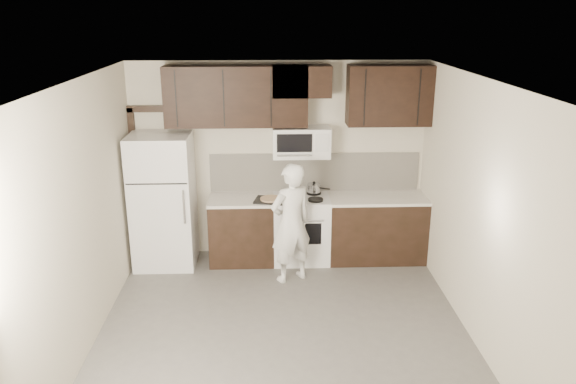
{
  "coord_description": "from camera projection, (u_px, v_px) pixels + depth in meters",
  "views": [
    {
      "loc": [
        -0.15,
        -5.24,
        3.35
      ],
      "look_at": [
        0.08,
        0.9,
        1.33
      ],
      "focal_mm": 35.0,
      "sensor_mm": 36.0,
      "label": 1
    }
  ],
  "objects": [
    {
      "name": "pizza",
      "position": [
        271.0,
        199.0,
        7.43
      ],
      "size": [
        0.34,
        0.34,
        0.02
      ],
      "primitive_type": "cylinder",
      "rotation": [
        0.0,
        0.0,
        -0.2
      ],
      "color": "beige",
      "rests_on": "baking_tray"
    },
    {
      "name": "counter_run",
      "position": [
        323.0,
        228.0,
        7.74
      ],
      "size": [
        2.95,
        0.64,
        0.91
      ],
      "color": "black",
      "rests_on": "floor"
    },
    {
      "name": "floor",
      "position": [
        284.0,
        336.0,
        6.02
      ],
      "size": [
        4.5,
        4.5,
        0.0
      ],
      "primitive_type": "plane",
      "color": "#575452",
      "rests_on": "ground"
    },
    {
      "name": "door_trim",
      "position": [
        138.0,
        170.0,
        7.66
      ],
      "size": [
        0.5,
        0.08,
        2.12
      ],
      "color": "black",
      "rests_on": "floor"
    },
    {
      "name": "back_wall",
      "position": [
        279.0,
        160.0,
        7.74
      ],
      "size": [
        4.0,
        0.0,
        4.0
      ],
      "primitive_type": "plane",
      "rotation": [
        1.57,
        0.0,
        0.0
      ],
      "color": "beige",
      "rests_on": "ground"
    },
    {
      "name": "ceiling",
      "position": [
        283.0,
        82.0,
        5.18
      ],
      "size": [
        4.5,
        4.5,
        0.0
      ],
      "primitive_type": "plane",
      "rotation": [
        3.14,
        0.0,
        0.0
      ],
      "color": "white",
      "rests_on": "back_wall"
    },
    {
      "name": "stove",
      "position": [
        301.0,
        228.0,
        7.73
      ],
      "size": [
        0.76,
        0.66,
        0.94
      ],
      "color": "white",
      "rests_on": "floor"
    },
    {
      "name": "microwave",
      "position": [
        301.0,
        142.0,
        7.47
      ],
      "size": [
        0.76,
        0.42,
        0.4
      ],
      "color": "white",
      "rests_on": "upper_cabinets"
    },
    {
      "name": "person",
      "position": [
        291.0,
        223.0,
        7.04
      ],
      "size": [
        0.68,
        0.6,
        1.56
      ],
      "primitive_type": "imported",
      "rotation": [
        0.0,
        0.0,
        3.64
      ],
      "color": "silver",
      "rests_on": "floor"
    },
    {
      "name": "refrigerator",
      "position": [
        163.0,
        201.0,
        7.48
      ],
      "size": [
        0.8,
        0.76,
        1.8
      ],
      "color": "white",
      "rests_on": "floor"
    },
    {
      "name": "backsplash",
      "position": [
        315.0,
        172.0,
        7.79
      ],
      "size": [
        2.9,
        0.02,
        0.54
      ],
      "primitive_type": "cube",
      "color": "beige",
      "rests_on": "counter_run"
    },
    {
      "name": "upper_cabinets",
      "position": [
        295.0,
        94.0,
        7.29
      ],
      "size": [
        3.48,
        0.35,
        0.78
      ],
      "color": "black",
      "rests_on": "back_wall"
    },
    {
      "name": "saucepan",
      "position": [
        314.0,
        189.0,
        7.71
      ],
      "size": [
        0.31,
        0.2,
        0.18
      ],
      "color": "silver",
      "rests_on": "stove"
    },
    {
      "name": "baking_tray",
      "position": [
        271.0,
        200.0,
        7.44
      ],
      "size": [
        0.48,
        0.39,
        0.02
      ],
      "primitive_type": "cube",
      "rotation": [
        0.0,
        0.0,
        -0.2
      ],
      "color": "black",
      "rests_on": "counter_run"
    }
  ]
}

